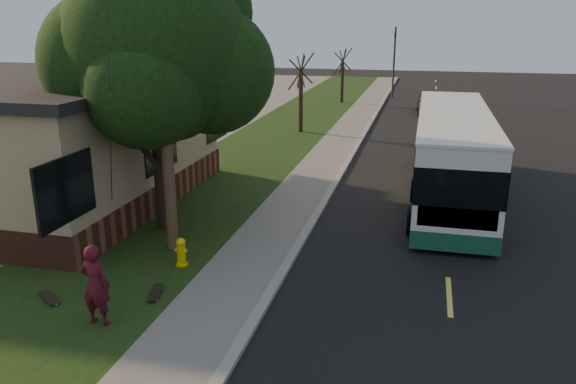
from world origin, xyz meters
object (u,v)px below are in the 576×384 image
object	(u,v)px
bare_tree_near	(301,94)
skateboarder	(95,285)
leafy_tree	(159,53)
fire_hydrant	(181,252)
transit_bus	(452,152)
dumpster	(64,196)
traffic_signal	(394,58)
skateboard_spare	(49,297)
utility_pole	(162,79)
bare_tree_far	(342,76)
skateboard_main	(156,292)
distant_car	(430,103)

from	to	relation	value
bare_tree_near	skateboarder	distance (m)	21.09
leafy_tree	bare_tree_near	world-z (taller)	leafy_tree
fire_hydrant	transit_bus	distance (m)	10.43
fire_hydrant	bare_tree_near	distance (m)	18.10
fire_hydrant	dumpster	distance (m)	6.18
traffic_signal	skateboard_spare	bearing A→B (deg)	-98.17
utility_pole	transit_bus	size ratio (longest dim) A/B	0.81
bare_tree_far	traffic_signal	distance (m)	5.44
traffic_signal	skateboard_main	distance (m)	35.90
skateboard_spare	dumpster	distance (m)	6.34
traffic_signal	transit_bus	bearing A→B (deg)	-82.01
dumpster	leafy_tree	bearing A→B (deg)	-4.69
leafy_tree	bare_tree_far	world-z (taller)	leafy_tree
distant_car	utility_pole	bearing A→B (deg)	-107.24
bare_tree_far	leafy_tree	bearing A→B (deg)	-92.45
bare_tree_far	skateboard_main	xyz separation A→B (m)	(0.50, -31.65, -1.87)
traffic_signal	distant_car	distance (m)	8.28
fire_hydrant	bare_tree_near	xyz separation A→B (m)	(-0.90, 18.00, 1.72)
skateboarder	distant_car	xyz separation A→B (m)	(6.52, 29.71, -0.24)
bare_tree_near	bare_tree_far	size ratio (longest dim) A/B	1.07
leafy_tree	skateboard_main	xyz separation A→B (m)	(1.67, -4.30, -5.04)
skateboard_main	dumpster	size ratio (longest dim) A/B	0.55
skateboard_spare	distant_car	distance (m)	30.22
bare_tree_far	transit_bus	bearing A→B (deg)	-72.06
fire_hydrant	skateboard_spare	bearing A→B (deg)	-131.17
utility_pole	transit_bus	world-z (taller)	utility_pole
skateboard_main	skateboard_spare	distance (m)	2.36
transit_bus	skateboard_spare	size ratio (longest dim) A/B	14.13
bare_tree_near	skateboard_main	bearing A→B (deg)	-87.09
leafy_tree	skateboarder	xyz separation A→B (m)	(1.10, -5.70, -4.23)
skateboarder	skateboard_main	xyz separation A→B (m)	(0.57, 1.41, -0.81)
fire_hydrant	dumpster	world-z (taller)	dumpster
fire_hydrant	skateboard_main	distance (m)	1.68
traffic_signal	utility_pole	bearing A→B (deg)	-96.58
fire_hydrant	bare_tree_far	size ratio (longest dim) A/B	0.18
leafy_tree	skateboard_main	world-z (taller)	leafy_tree
fire_hydrant	bare_tree_far	distance (m)	30.04
bare_tree_near	traffic_signal	size ratio (longest dim) A/B	0.78
bare_tree_near	bare_tree_far	distance (m)	12.01
bare_tree_far	skateboard_spare	distance (m)	32.53
fire_hydrant	utility_pole	xyz separation A→B (m)	(-0.71, 0.99, 4.20)
traffic_signal	distant_car	size ratio (longest dim) A/B	1.34
traffic_signal	skateboard_spare	world-z (taller)	traffic_signal
dumpster	skateboard_spare	bearing A→B (deg)	-58.64
skateboarder	skateboard_main	world-z (taller)	skateboarder
fire_hydrant	utility_pole	distance (m)	4.37
bare_tree_near	transit_bus	distance (m)	12.73
fire_hydrant	transit_bus	bearing A→B (deg)	49.22
dumpster	distant_car	distance (m)	26.32
leafy_tree	skateboarder	distance (m)	7.18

